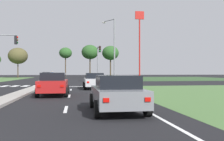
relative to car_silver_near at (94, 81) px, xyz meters
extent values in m
plane|color=black|center=(-5.69, 11.09, -0.78)|extent=(200.00, 200.00, 0.00)
cube|color=#2D4C28|center=(19.81, 35.59, -0.78)|extent=(35.00, 35.00, 0.01)
cube|color=gray|center=(-5.69, -7.91, -0.71)|extent=(1.20, 22.00, 0.14)
cube|color=gray|center=(-5.69, 36.09, -0.71)|extent=(1.20, 36.00, 0.14)
cube|color=silver|center=(-2.19, -12.95, -0.78)|extent=(0.14, 2.00, 0.01)
cube|color=silver|center=(-2.19, -6.95, -0.78)|extent=(0.14, 2.00, 0.01)
cube|color=silver|center=(-2.19, -0.95, -0.78)|extent=(0.14, 2.00, 0.01)
cube|color=silver|center=(1.16, -6.91, -0.78)|extent=(0.14, 24.00, 0.01)
cube|color=silver|center=(-1.89, 4.09, -0.78)|extent=(6.40, 0.50, 0.01)
cube|color=silver|center=(-9.79, 5.89, -0.78)|extent=(0.70, 2.80, 0.01)
cube|color=silver|center=(-8.64, 5.89, -0.78)|extent=(0.70, 2.80, 0.01)
cube|color=silver|center=(-7.49, 5.89, -0.78)|extent=(0.70, 2.80, 0.01)
cube|color=silver|center=(-6.34, 5.89, -0.78)|extent=(0.70, 2.80, 0.01)
cube|color=#B7B7BC|center=(0.00, 0.03, -0.12)|extent=(1.84, 4.48, 0.69)
cube|color=black|center=(0.00, -0.12, 0.48)|extent=(1.62, 2.06, 0.52)
cube|color=red|center=(-0.70, -2.22, -0.05)|extent=(0.20, 0.04, 0.14)
cube|color=red|center=(0.70, -2.22, -0.05)|extent=(0.20, 0.04, 0.14)
cylinder|color=black|center=(-0.92, 1.47, -0.46)|extent=(0.22, 0.64, 0.64)
cylinder|color=black|center=(0.92, 1.47, -0.46)|extent=(0.22, 0.64, 0.64)
cylinder|color=black|center=(-0.92, -1.40, -0.46)|extent=(0.22, 0.64, 0.64)
cylinder|color=black|center=(0.92, -1.40, -0.46)|extent=(0.22, 0.64, 0.64)
cube|color=#A31919|center=(-3.28, -6.35, -0.09)|extent=(1.80, 4.29, 0.74)
cube|color=black|center=(-3.28, -6.50, 0.54)|extent=(1.58, 1.97, 0.52)
cube|color=red|center=(-3.96, -8.52, -0.02)|extent=(0.20, 0.04, 0.14)
cube|color=red|center=(-2.59, -8.52, -0.02)|extent=(0.20, 0.04, 0.14)
cylinder|color=black|center=(-4.18, -4.98, -0.46)|extent=(0.22, 0.64, 0.64)
cylinder|color=black|center=(-2.38, -4.98, -0.46)|extent=(0.22, 0.64, 0.64)
cylinder|color=black|center=(-4.18, -7.72, -0.46)|extent=(0.22, 0.64, 0.64)
cylinder|color=black|center=(-2.38, -7.72, -0.46)|extent=(0.22, 0.64, 0.64)
cube|color=navy|center=(-8.03, 31.51, -0.09)|extent=(1.76, 4.38, 0.74)
cube|color=black|center=(-8.03, 31.66, 0.54)|extent=(1.55, 2.02, 0.52)
cube|color=red|center=(-7.36, 33.72, -0.02)|extent=(0.20, 0.04, 0.14)
cube|color=red|center=(-8.70, 33.72, -0.02)|extent=(0.20, 0.04, 0.14)
cylinder|color=black|center=(-7.15, 30.10, -0.46)|extent=(0.22, 0.64, 0.64)
cylinder|color=black|center=(-8.91, 30.10, -0.46)|extent=(0.22, 0.64, 0.64)
cylinder|color=black|center=(-7.15, 32.91, -0.46)|extent=(0.22, 0.64, 0.64)
cylinder|color=black|center=(-8.91, 32.91, -0.46)|extent=(0.22, 0.64, 0.64)
cube|color=slate|center=(-0.09, -13.84, -0.14)|extent=(1.84, 4.15, 0.65)
cube|color=black|center=(-0.09, -13.99, 0.45)|extent=(1.62, 1.91, 0.52)
cube|color=red|center=(-0.79, -15.94, -0.07)|extent=(0.20, 0.04, 0.14)
cube|color=red|center=(0.61, -15.94, -0.07)|extent=(0.20, 0.04, 0.14)
cylinder|color=black|center=(-1.01, -12.51, -0.46)|extent=(0.22, 0.64, 0.64)
cylinder|color=black|center=(0.83, -12.51, -0.46)|extent=(0.22, 0.64, 0.64)
cylinder|color=black|center=(-1.01, -15.17, -0.46)|extent=(0.22, 0.64, 0.64)
cylinder|color=black|center=(0.83, -15.17, -0.46)|extent=(0.22, 0.64, 0.64)
cube|color=black|center=(-8.27, 4.49, 4.35)|extent=(0.26, 0.32, 0.95)
sphere|color=red|center=(-8.11, 4.49, 4.65)|extent=(0.20, 0.20, 0.20)
sphere|color=#3A2405|center=(-8.11, 4.49, 4.35)|extent=(0.20, 0.20, 0.20)
sphere|color=black|center=(-8.11, 4.49, 4.05)|extent=(0.20, 0.20, 0.20)
cylinder|color=gray|center=(1.91, 17.69, 2.17)|extent=(0.18, 0.18, 5.90)
cylinder|color=gray|center=(1.91, 15.80, 4.86)|extent=(0.12, 3.78, 0.12)
cube|color=black|center=(1.91, 13.92, 4.34)|extent=(0.32, 0.26, 0.95)
sphere|color=#360503|center=(1.91, 13.76, 4.64)|extent=(0.20, 0.20, 0.20)
sphere|color=#3A2405|center=(1.91, 13.76, 4.34)|extent=(0.20, 0.20, 0.20)
sphere|color=green|center=(1.91, 13.76, 4.04)|extent=(0.20, 0.20, 0.20)
cylinder|color=gray|center=(3.31, 8.39, 3.56)|extent=(0.20, 0.20, 8.69)
cylinder|color=gray|center=(2.71, 9.33, 7.81)|extent=(1.27, 1.94, 0.10)
ellipsoid|color=#B2B2A8|center=(2.12, 10.27, 7.71)|extent=(0.56, 0.28, 0.20)
cylinder|color=#4C4C4C|center=(-5.91, 21.64, -0.29)|extent=(0.16, 0.16, 0.70)
cylinder|color=#335184|center=(-5.91, 21.64, 0.42)|extent=(0.34, 0.34, 0.73)
sphere|color=tan|center=(-5.91, 21.64, 0.89)|extent=(0.21, 0.21, 0.21)
cylinder|color=red|center=(10.99, 24.74, 5.34)|extent=(0.28, 0.28, 12.25)
cube|color=red|center=(10.99, 24.74, 12.27)|extent=(1.80, 0.30, 1.60)
torus|color=yellow|center=(10.60, 24.91, 12.27)|extent=(0.96, 0.16, 0.96)
torus|color=yellow|center=(11.39, 24.91, 12.27)|extent=(0.96, 0.16, 0.96)
cylinder|color=#423323|center=(-17.48, 47.41, 1.52)|extent=(0.28, 0.28, 4.61)
ellipsoid|color=#4C4728|center=(-17.48, 47.41, 5.26)|extent=(5.24, 5.24, 4.45)
cylinder|color=#423323|center=(-4.50, 45.21, 2.16)|extent=(0.28, 0.28, 5.89)
ellipsoid|color=#285123|center=(-4.50, 45.21, 6.06)|extent=(3.48, 3.48, 2.95)
cylinder|color=#423323|center=(2.38, 48.56, 2.25)|extent=(0.34, 0.34, 6.06)
ellipsoid|color=#285123|center=(2.38, 48.56, 6.63)|extent=(4.91, 4.91, 4.17)
cylinder|color=#423323|center=(8.32, 47.87, 2.13)|extent=(0.37, 0.37, 5.83)
ellipsoid|color=#285123|center=(8.32, 47.87, 6.39)|extent=(4.88, 4.88, 4.15)
camera|label=1|loc=(-1.78, -23.95, 0.85)|focal=39.88mm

